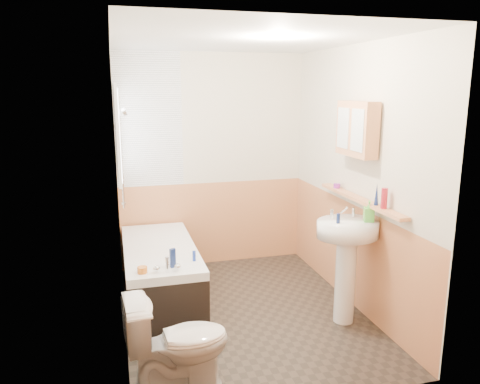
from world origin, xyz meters
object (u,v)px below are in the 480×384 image
at_px(medicine_cabinet, 357,129).
at_px(pine_shelf, 360,200).
at_px(bathtub, 160,271).
at_px(sink, 347,250).
at_px(toilet, 178,344).

bearing_deg(medicine_cabinet, pine_shelf, -69.49).
bearing_deg(bathtub, sink, -30.98).
distance_m(toilet, medicine_cabinet, 2.41).
bearing_deg(sink, medicine_cabinet, 59.74).
relative_size(toilet, pine_shelf, 0.51).
height_order(toilet, medicine_cabinet, medicine_cabinet).
relative_size(sink, pine_shelf, 0.76).
bearing_deg(toilet, bathtub, -5.14).
distance_m(sink, medicine_cabinet, 1.10).
relative_size(sink, medicine_cabinet, 1.97).
bearing_deg(bathtub, toilet, -91.11).
distance_m(pine_shelf, medicine_cabinet, 0.65).
bearing_deg(medicine_cabinet, sink, -124.78).
height_order(bathtub, pine_shelf, pine_shelf).
xyz_separation_m(toilet, sink, (1.60, 0.61, 0.33)).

